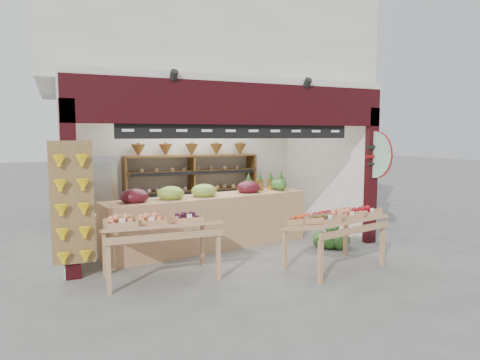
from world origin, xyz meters
name	(u,v)px	position (x,y,z in m)	size (l,w,h in m)	color
ground	(221,244)	(0.00, 0.00, 0.00)	(60.00, 60.00, 0.00)	slate
shop_structure	(195,54)	(0.00, 1.61, 3.92)	(6.36, 5.12, 5.40)	silver
banana_board	(72,206)	(-2.73, -1.17, 1.12)	(0.60, 0.15, 1.80)	olive
gift_sign	(375,155)	(2.75, -1.15, 1.75)	(0.04, 0.93, 0.92)	#B3E1CA
back_shelving	(192,175)	(0.00, 1.94, 1.19)	(3.14, 0.51, 1.93)	brown
refrigerator	(97,197)	(-2.17, 1.58, 0.84)	(0.66, 0.66, 1.69)	#AFB1B6
cardboard_stack	(101,235)	(-2.19, 0.69, 0.24)	(1.02, 0.79, 0.64)	silver
mid_counter	(209,220)	(-0.33, -0.19, 0.54)	(4.05, 1.40, 1.23)	tan
display_table_left	(151,225)	(-1.66, -1.48, 0.80)	(1.69, 0.98, 1.05)	tan
display_table_right	(335,219)	(1.14, -2.14, 0.79)	(1.72, 1.20, 1.00)	tan
watermelon_pile	(331,238)	(1.84, -1.06, 0.18)	(0.69, 0.69, 0.54)	#1C4717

